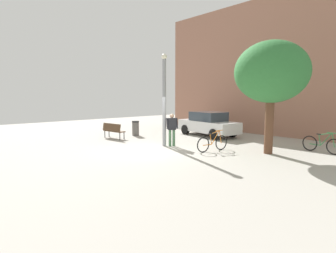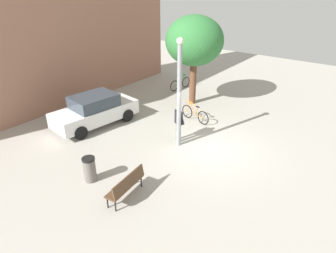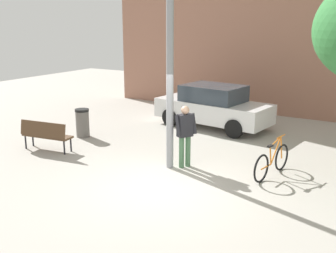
% 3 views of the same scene
% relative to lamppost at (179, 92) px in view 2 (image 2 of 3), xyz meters
% --- Properties ---
extents(ground_plane, '(36.00, 36.00, 0.00)m').
position_rel_lamppost_xyz_m(ground_plane, '(0.59, -1.22, -2.48)').
color(ground_plane, '#A8A399').
extents(building_facade, '(15.39, 2.00, 8.88)m').
position_rel_lamppost_xyz_m(building_facade, '(0.59, 8.55, 1.96)').
color(building_facade, '#9E6B56').
rests_on(building_facade, ground_plane).
extents(lamppost, '(0.28, 0.28, 4.66)m').
position_rel_lamppost_xyz_m(lamppost, '(0.00, 0.00, 0.00)').
color(lamppost, gray).
rests_on(lamppost, ground_plane).
extents(person_by_lamppost, '(0.49, 0.63, 1.67)m').
position_rel_lamppost_xyz_m(person_by_lamppost, '(0.33, 0.23, -1.52)').
color(person_by_lamppost, '#47704C').
rests_on(person_by_lamppost, ground_plane).
extents(park_bench, '(1.65, 0.68, 0.92)m').
position_rel_lamppost_xyz_m(park_bench, '(-3.92, -0.68, -1.94)').
color(park_bench, '#513823').
rests_on(park_bench, ground_plane).
extents(plaza_tree, '(3.16, 3.16, 4.94)m').
position_rel_lamppost_xyz_m(plaza_tree, '(4.52, 2.21, 1.09)').
color(plaza_tree, brown).
rests_on(plaza_tree, ground_plane).
extents(bicycle_green, '(1.80, 0.32, 0.97)m').
position_rel_lamppost_xyz_m(bicycle_green, '(6.08, 4.17, -2.10)').
color(bicycle_green, black).
rests_on(bicycle_green, ground_plane).
extents(bicycle_orange, '(0.36, 1.79, 0.97)m').
position_rel_lamppost_xyz_m(bicycle_orange, '(2.53, 0.76, -2.10)').
color(bicycle_orange, black).
rests_on(bicycle_orange, ground_plane).
extents(parked_car_white, '(4.39, 2.24, 1.55)m').
position_rel_lamppost_xyz_m(parked_car_white, '(-0.81, 4.49, -1.71)').
color(parked_car_white, silver).
rests_on(parked_car_white, ground_plane).
extents(trash_bin, '(0.47, 0.47, 0.95)m').
position_rel_lamppost_xyz_m(trash_bin, '(-4.03, 1.06, -2.00)').
color(trash_bin, '#66605B').
rests_on(trash_bin, ground_plane).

